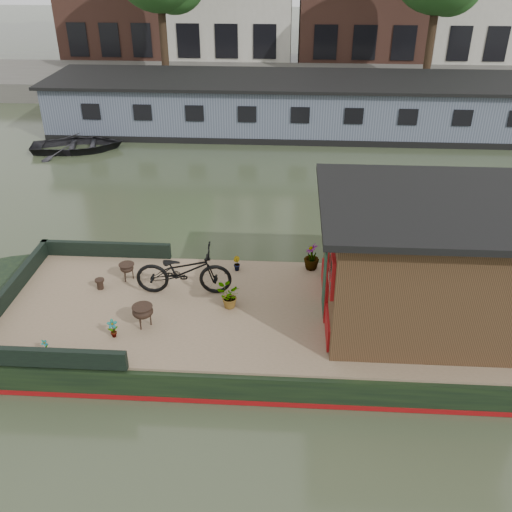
# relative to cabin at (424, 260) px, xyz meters

# --- Properties ---
(ground) EXTENTS (120.00, 120.00, 0.00)m
(ground) POSITION_rel_cabin_xyz_m (-2.19, 0.00, -1.88)
(ground) COLOR #2C3924
(ground) RESTS_ON ground
(houseboat_hull) EXTENTS (14.01, 4.02, 0.60)m
(houseboat_hull) POSITION_rel_cabin_xyz_m (-3.52, 0.00, -1.60)
(houseboat_hull) COLOR black
(houseboat_hull) RESTS_ON ground
(houseboat_deck) EXTENTS (11.80, 3.80, 0.05)m
(houseboat_deck) POSITION_rel_cabin_xyz_m (-2.19, 0.00, -1.25)
(houseboat_deck) COLOR #7F664E
(houseboat_deck) RESTS_ON houseboat_hull
(bow_bulwark) EXTENTS (3.00, 4.00, 0.35)m
(bow_bulwark) POSITION_rel_cabin_xyz_m (-7.25, 0.00, -1.05)
(bow_bulwark) COLOR black
(bow_bulwark) RESTS_ON houseboat_deck
(cabin) EXTENTS (4.00, 3.50, 2.42)m
(cabin) POSITION_rel_cabin_xyz_m (0.00, 0.00, 0.00)
(cabin) COLOR black
(cabin) RESTS_ON houseboat_deck
(bicycle) EXTENTS (1.98, 0.77, 1.03)m
(bicycle) POSITION_rel_cabin_xyz_m (-4.62, 0.52, -0.71)
(bicycle) COLOR black
(bicycle) RESTS_ON houseboat_deck
(potted_plant_a) EXTENTS (0.23, 0.20, 0.37)m
(potted_plant_a) POSITION_rel_cabin_xyz_m (-5.68, -1.06, -1.04)
(potted_plant_a) COLOR brown
(potted_plant_a) RESTS_ON houseboat_deck
(potted_plant_b) EXTENTS (0.22, 0.22, 0.32)m
(potted_plant_b) POSITION_rel_cabin_xyz_m (-3.63, 1.49, -1.07)
(potted_plant_b) COLOR brown
(potted_plant_b) RESTS_ON houseboat_deck
(potted_plant_c) EXTENTS (0.51, 0.46, 0.49)m
(potted_plant_c) POSITION_rel_cabin_xyz_m (-3.66, 0.03, -0.98)
(potted_plant_c) COLOR brown
(potted_plant_c) RESTS_ON houseboat_deck
(potted_plant_d) EXTENTS (0.34, 0.34, 0.60)m
(potted_plant_d) POSITION_rel_cabin_xyz_m (-1.99, 1.65, -0.93)
(potted_plant_d) COLOR brown
(potted_plant_d) RESTS_ON houseboat_deck
(potted_plant_e) EXTENTS (0.12, 0.16, 0.28)m
(potted_plant_e) POSITION_rel_cabin_xyz_m (-6.74, -1.59, -1.09)
(potted_plant_e) COLOR brown
(potted_plant_e) RESTS_ON houseboat_deck
(brazier_front) EXTENTS (0.47, 0.47, 0.44)m
(brazier_front) POSITION_rel_cabin_xyz_m (-5.20, -0.68, -1.01)
(brazier_front) COLOR black
(brazier_front) RESTS_ON houseboat_deck
(brazier_rear) EXTENTS (0.43, 0.43, 0.38)m
(brazier_rear) POSITION_rel_cabin_xyz_m (-5.93, 0.95, -1.04)
(brazier_rear) COLOR black
(brazier_rear) RESTS_ON houseboat_deck
(bollard_port) EXTENTS (0.20, 0.20, 0.23)m
(bollard_port) POSITION_rel_cabin_xyz_m (-6.41, 0.54, -1.12)
(bollard_port) COLOR black
(bollard_port) RESTS_ON houseboat_deck
(dinghy) EXTENTS (3.79, 3.06, 0.69)m
(dinghy) POSITION_rel_cabin_xyz_m (-10.52, 10.95, -1.53)
(dinghy) COLOR black
(dinghy) RESTS_ON ground
(far_houseboat) EXTENTS (20.40, 4.40, 2.11)m
(far_houseboat) POSITION_rel_cabin_xyz_m (-2.19, 14.00, -0.91)
(far_houseboat) COLOR slate
(far_houseboat) RESTS_ON ground
(quay) EXTENTS (60.00, 6.00, 0.90)m
(quay) POSITION_rel_cabin_xyz_m (-2.19, 20.50, -1.43)
(quay) COLOR #47443F
(quay) RESTS_ON ground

